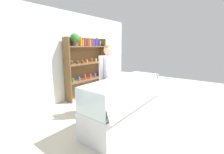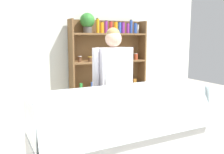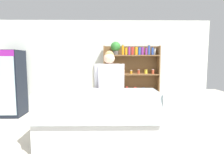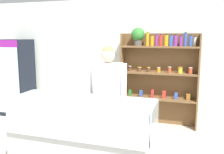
% 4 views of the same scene
% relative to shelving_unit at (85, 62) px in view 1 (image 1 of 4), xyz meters
% --- Properties ---
extents(ground_plane, '(12.00, 12.00, 0.00)m').
position_rel_shelving_unit_xyz_m(ground_plane, '(-1.02, -2.08, -1.18)').
color(ground_plane, beige).
extents(back_wall, '(6.80, 0.10, 2.70)m').
position_rel_shelving_unit_xyz_m(back_wall, '(-1.02, 0.22, 0.17)').
color(back_wall, silver).
rests_on(back_wall, ground).
extents(shelving_unit, '(1.60, 0.29, 2.06)m').
position_rel_shelving_unit_xyz_m(shelving_unit, '(0.00, 0.00, 0.00)').
color(shelving_unit, brown).
rests_on(shelving_unit, ground).
extents(deli_display_case, '(2.11, 0.77, 1.01)m').
position_rel_shelving_unit_xyz_m(deli_display_case, '(-0.79, -2.06, -0.87)').
color(deli_display_case, silver).
rests_on(deli_display_case, ground).
extents(shop_clerk, '(0.62, 0.25, 1.74)m').
position_rel_shelving_unit_xyz_m(shop_clerk, '(-0.59, -1.47, -0.15)').
color(shop_clerk, '#4C4233').
rests_on(shop_clerk, ground).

